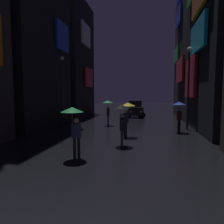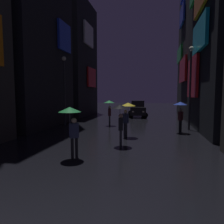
{
  "view_description": "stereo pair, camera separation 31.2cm",
  "coord_description": "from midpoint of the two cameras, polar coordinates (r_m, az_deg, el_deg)",
  "views": [
    {
      "loc": [
        2.16,
        -2.22,
        2.62
      ],
      "look_at": [
        0.0,
        9.43,
        1.57
      ],
      "focal_mm": 32.0,
      "sensor_mm": 36.0,
      "label": 1
    },
    {
      "loc": [
        2.47,
        -2.16,
        2.62
      ],
      "look_at": [
        0.0,
        9.43,
        1.57
      ],
      "focal_mm": 32.0,
      "sensor_mm": 36.0,
      "label": 2
    }
  ],
  "objects": [
    {
      "name": "streetlamp_left_far",
      "position": [
        17.43,
        -12.95,
        8.13
      ],
      "size": [
        0.36,
        0.36,
        5.79
      ],
      "color": "#2D2D33",
      "rests_on": "ground"
    },
    {
      "name": "pedestrian_far_right_black",
      "position": [
        9.97,
        3.25,
        -0.43
      ],
      "size": [
        0.9,
        0.9,
        2.12
      ],
      "color": "#2D2D38",
      "rests_on": "ground"
    },
    {
      "name": "building_left_far",
      "position": [
        26.1,
        -10.55,
        14.47
      ],
      "size": [
        4.25,
        7.24,
        13.86
      ],
      "color": "black",
      "rests_on": "ground"
    },
    {
      "name": "pedestrian_foreground_left_yellow",
      "position": [
        12.21,
        5.1,
        0.56
      ],
      "size": [
        0.9,
        0.9,
        2.12
      ],
      "color": "#2D2D38",
      "rests_on": "ground"
    },
    {
      "name": "pedestrian_foreground_right_green",
      "position": [
        8.14,
        -10.51,
        -1.74
      ],
      "size": [
        0.9,
        0.9,
        2.12
      ],
      "color": "black",
      "rests_on": "ground"
    },
    {
      "name": "streetlamp_right_far",
      "position": [
        15.8,
        22.04,
        8.75
      ],
      "size": [
        0.36,
        0.36,
        6.06
      ],
      "color": "#2D2D33",
      "rests_on": "ground"
    },
    {
      "name": "building_right_far",
      "position": [
        25.77,
        24.54,
        18.62
      ],
      "size": [
        4.25,
        8.56,
        17.73
      ],
      "color": "black",
      "rests_on": "ground"
    },
    {
      "name": "car_distant",
      "position": [
        23.71,
        7.67,
        0.9
      ],
      "size": [
        2.57,
        4.3,
        1.92
      ],
      "color": "black",
      "rests_on": "ground"
    },
    {
      "name": "pedestrian_midstreet_left_blue",
      "position": [
        14.36,
        19.54,
        0.96
      ],
      "size": [
        0.9,
        0.9,
        2.12
      ],
      "color": "black",
      "rests_on": "ground"
    },
    {
      "name": "pedestrian_near_crossing_green",
      "position": [
        16.64,
        -0.23,
        1.77
      ],
      "size": [
        0.9,
        0.9,
        2.12
      ],
      "color": "#2D2D38",
      "rests_on": "ground"
    }
  ]
}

